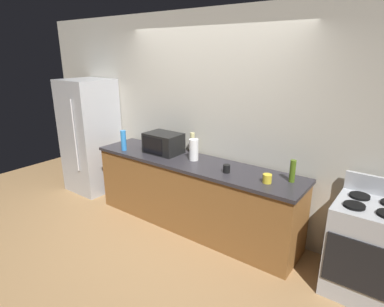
% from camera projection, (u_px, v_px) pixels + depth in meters
% --- Properties ---
extents(ground_plane, '(8.00, 8.00, 0.00)m').
position_uv_depth(ground_plane, '(173.00, 238.00, 3.90)').
color(ground_plane, '#A87F51').
extents(back_wall, '(6.40, 0.10, 2.70)m').
position_uv_depth(back_wall, '(211.00, 120.00, 4.10)').
color(back_wall, beige).
rests_on(back_wall, ground_plane).
extents(counter_run, '(2.84, 0.64, 0.90)m').
position_uv_depth(counter_run, '(192.00, 194.00, 4.06)').
color(counter_run, brown).
rests_on(counter_run, ground_plane).
extents(refrigerator, '(0.72, 0.73, 1.80)m').
position_uv_depth(refrigerator, '(90.00, 136.00, 5.09)').
color(refrigerator, '#B7BABF').
rests_on(refrigerator, ground_plane).
extents(stove_range, '(0.60, 0.61, 1.08)m').
position_uv_depth(stove_range, '(365.00, 248.00, 2.92)').
color(stove_range, '#B7BABF').
rests_on(stove_range, ground_plane).
extents(microwave, '(0.48, 0.35, 0.27)m').
position_uv_depth(microwave, '(163.00, 143.00, 4.21)').
color(microwave, black).
rests_on(microwave, counter_run).
extents(paper_towel_roll, '(0.12, 0.12, 0.27)m').
position_uv_depth(paper_towel_roll, '(194.00, 150.00, 3.93)').
color(paper_towel_roll, white).
rests_on(paper_towel_roll, counter_run).
extents(bottle_olive_oil, '(0.06, 0.06, 0.24)m').
position_uv_depth(bottle_olive_oil, '(293.00, 171.00, 3.27)').
color(bottle_olive_oil, '#4C6B19').
rests_on(bottle_olive_oil, counter_run).
extents(bottle_spray_cleaner, '(0.07, 0.07, 0.28)m').
position_uv_depth(bottle_spray_cleaner, '(124.00, 140.00, 4.32)').
color(bottle_spray_cleaner, '#338CE5').
rests_on(bottle_spray_cleaner, counter_run).
extents(bottle_vinegar, '(0.06, 0.06, 0.29)m').
position_uv_depth(bottle_vinegar, '(192.00, 143.00, 4.15)').
color(bottle_vinegar, beige).
rests_on(bottle_vinegar, counter_run).
extents(mug_yellow, '(0.09, 0.09, 0.09)m').
position_uv_depth(mug_yellow, '(267.00, 179.00, 3.26)').
color(mug_yellow, yellow).
rests_on(mug_yellow, counter_run).
extents(mug_black, '(0.08, 0.08, 0.09)m').
position_uv_depth(mug_black, '(227.00, 169.00, 3.54)').
color(mug_black, black).
rests_on(mug_black, counter_run).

